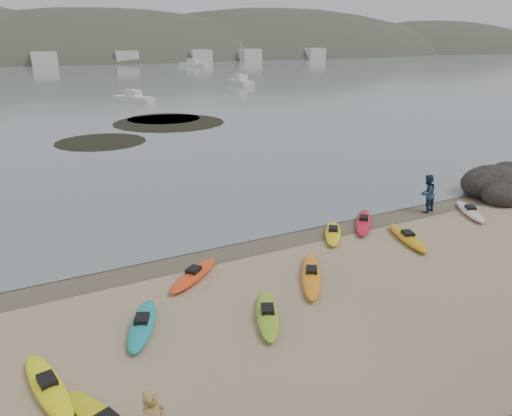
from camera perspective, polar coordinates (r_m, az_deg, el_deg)
ground at (r=21.84m, az=-0.00°, el=-3.72°), size 600.00×600.00×0.00m
wet_sand at (r=21.60m, az=0.38°, el=-3.98°), size 60.00×60.00×0.00m
kayaks at (r=18.51m, az=4.50°, el=-7.61°), size 21.93×10.85×0.34m
person_east at (r=26.42m, az=18.97°, el=1.57°), size 1.09×0.93×1.96m
rock_cluster at (r=31.47m, az=26.41°, el=1.95°), size 5.51×4.09×1.98m
kelp_mats at (r=51.22m, az=-11.53°, el=9.24°), size 17.67×17.00×0.04m
moored_boats at (r=105.54m, az=-24.00°, el=13.23°), size 93.92×86.16×1.36m
far_hills at (r=218.64m, az=-15.53°, el=12.02°), size 550.00×135.00×80.00m
far_town at (r=163.59m, az=-23.70°, el=15.31°), size 199.00×5.00×4.00m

